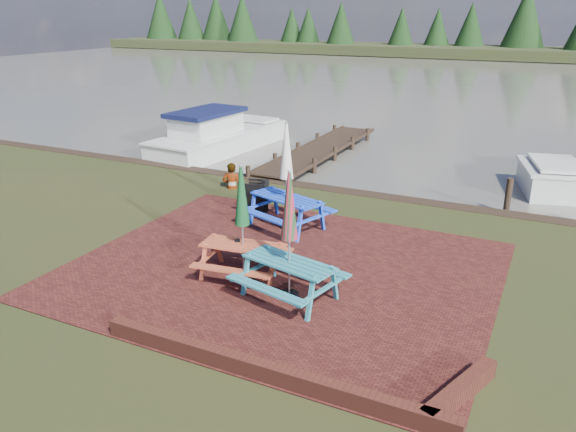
% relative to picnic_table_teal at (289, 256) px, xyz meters
% --- Properties ---
extents(ground, '(120.00, 120.00, 0.00)m').
position_rel_picnic_table_teal_xyz_m(ground, '(-0.70, 0.06, -0.91)').
color(ground, black).
rests_on(ground, ground).
extents(paving, '(9.00, 7.50, 0.02)m').
position_rel_picnic_table_teal_xyz_m(paving, '(-0.70, 1.06, -0.90)').
color(paving, '#361311').
rests_on(paving, ground).
extents(brick_wall, '(6.21, 1.79, 0.30)m').
position_rel_picnic_table_teal_xyz_m(brick_wall, '(1.45, -2.35, -0.76)').
color(brick_wall, '#4C1E16').
rests_on(brick_wall, ground).
extents(water, '(120.00, 60.00, 0.02)m').
position_rel_picnic_table_teal_xyz_m(water, '(-0.70, 37.06, -0.91)').
color(water, '#4C4941').
rests_on(water, ground).
extents(far_treeline, '(120.00, 10.00, 8.10)m').
position_rel_picnic_table_teal_xyz_m(far_treeline, '(-0.70, 66.06, 2.37)').
color(far_treeline, black).
rests_on(far_treeline, ground).
extents(picnic_table_teal, '(2.19, 2.04, 2.59)m').
position_rel_picnic_table_teal_xyz_m(picnic_table_teal, '(0.00, 0.00, 0.00)').
color(picnic_table_teal, teal).
rests_on(picnic_table_teal, ground).
extents(picnic_table_red, '(1.95, 1.78, 2.45)m').
position_rel_picnic_table_teal_xyz_m(picnic_table_red, '(-1.29, 0.42, -0.05)').
color(picnic_table_red, '#AB472C').
rests_on(picnic_table_red, ground).
extents(picnic_table_blue, '(2.46, 2.32, 2.76)m').
position_rel_picnic_table_teal_xyz_m(picnic_table_blue, '(-1.73, 3.40, 0.06)').
color(picnic_table_blue, blue).
rests_on(picnic_table_blue, ground).
extents(chalkboard, '(0.62, 0.70, 0.94)m').
position_rel_picnic_table_teal_xyz_m(chalkboard, '(-2.99, 4.00, -0.42)').
color(chalkboard, black).
rests_on(chalkboard, ground).
extents(jetty, '(1.76, 9.08, 1.00)m').
position_rel_picnic_table_teal_xyz_m(jetty, '(-4.20, 11.34, -0.79)').
color(jetty, black).
rests_on(jetty, ground).
extents(boat_jetty, '(2.95, 7.04, 1.99)m').
position_rel_picnic_table_teal_xyz_m(boat_jetty, '(-8.40, 10.44, -0.51)').
color(boat_jetty, beige).
rests_on(boat_jetty, ground).
extents(person, '(0.70, 0.58, 1.66)m').
position_rel_picnic_table_teal_xyz_m(person, '(-4.83, 5.73, -0.08)').
color(person, gray).
rests_on(person, ground).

